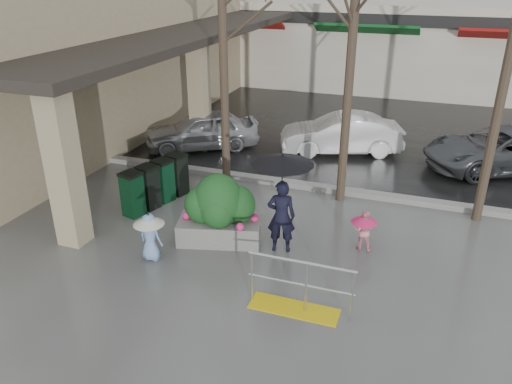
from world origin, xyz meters
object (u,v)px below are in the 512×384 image
Objects in this scene: handrail at (298,292)px; woman at (282,192)px; car_a at (202,130)px; car_b at (341,134)px; car_c at (503,149)px; news_boxes at (156,184)px; child_blue at (150,232)px; child_pink at (364,227)px; planter at (220,210)px.

woman is at bearing 115.38° from handrail.
woman is 6.97m from car_a.
car_b and car_c have the same top height.
news_boxes is at bearing -83.79° from car_c.
car_c is at bearing -126.54° from child_blue.
handrail is 0.93× the size of news_boxes.
woman is 1.08× the size of news_boxes.
news_boxes is at bearing -8.46° from child_pink.
car_b is at bearing 95.84° from handrail.
woman is 0.49× the size of car_c.
news_boxes is at bearing 146.57° from handrail.
planter reaches higher than child_blue.
planter is at bearing -31.74° from car_b.
child_pink is at bearing -54.76° from car_c.
handrail is at bearing 3.76° from car_a.
child_pink is 7.66m from car_a.
car_c is (4.77, 0.15, 0.00)m from car_b.
planter is 0.96× the size of news_boxes.
child_blue is 2.66m from news_boxes.
car_b is at bearing 72.08° from car_a.
handrail is 0.86× the size of woman.
woman is (-0.88, 1.86, 0.99)m from handrail.
planter reaches higher than handrail.
car_c is at bearing -120.91° from child_pink.
news_boxes is at bearing -53.83° from car_b.
handrail is at bearing -13.72° from car_b.
planter reaches higher than car_a.
car_c reaches higher than handrail.
car_a is at bearing -65.02° from woman.
child_blue is at bearing -130.71° from planter.
child_pink is at bearing 19.50° from car_a.
planter is 6.19m from car_a.
handrail is 1.83× the size of child_blue.
car_a is (-6.01, 4.75, 0.09)m from child_pink.
car_a is at bearing -41.51° from child_pink.
woman reaches higher than child_blue.
handrail is 0.97× the size of planter.
child_pink is 0.24× the size of car_b.
woman is 1.94m from child_pink.
woman reaches higher than car_b.
woman is at bearing 18.08° from child_pink.
planter is 0.53× the size of car_a.
handrail is 2.93m from planter.
car_b is (-0.85, 8.36, 0.25)m from handrail.
news_boxes is 4.32m from car_a.
woman reaches higher than child_pink.
car_c is (9.17, 1.27, 0.00)m from car_a.
planter is 0.43× the size of car_c.
car_a is (-0.73, 4.26, 0.07)m from news_boxes.
planter is 9.11m from car_c.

